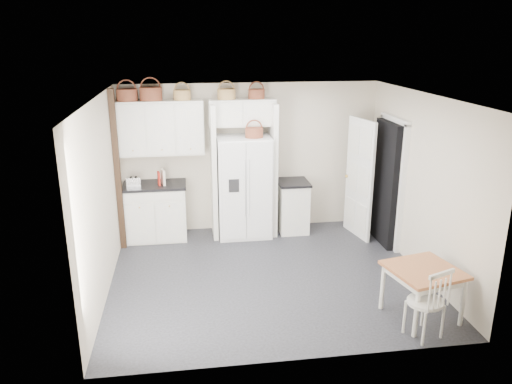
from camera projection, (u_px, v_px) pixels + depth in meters
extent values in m
plane|color=black|center=(268.00, 276.00, 7.31)|extent=(4.50, 4.50, 0.00)
plane|color=white|center=(269.00, 97.00, 6.52)|extent=(4.50, 4.50, 0.00)
plane|color=beige|center=(250.00, 158.00, 8.80)|extent=(4.50, 0.00, 4.50)
plane|color=beige|center=(101.00, 199.00, 6.61)|extent=(0.00, 4.00, 4.00)
plane|color=beige|center=(421.00, 185.00, 7.22)|extent=(0.00, 4.00, 4.00)
cube|color=white|center=(244.00, 187.00, 8.59)|extent=(0.90, 0.73, 1.75)
cube|color=white|center=(156.00, 212.00, 8.55)|extent=(1.01, 0.64, 0.93)
cube|color=white|center=(292.00, 207.00, 8.88)|extent=(0.50, 0.60, 0.88)
cube|color=#9A522A|center=(422.00, 293.00, 6.16)|extent=(0.95, 0.95, 0.66)
cube|color=white|center=(425.00, 302.00, 5.74)|extent=(0.55, 0.52, 0.89)
cube|color=black|center=(154.00, 185.00, 8.40)|extent=(1.05, 0.68, 0.04)
cube|color=black|center=(293.00, 182.00, 8.74)|extent=(0.54, 0.64, 0.04)
cube|color=silver|center=(134.00, 182.00, 8.23)|extent=(0.23, 0.14, 0.16)
cube|color=#AF1D12|center=(159.00, 179.00, 8.30)|extent=(0.06, 0.15, 0.22)
cube|color=beige|center=(163.00, 177.00, 8.30)|extent=(0.08, 0.18, 0.26)
cylinder|color=maroon|center=(127.00, 95.00, 8.02)|extent=(0.34, 0.34, 0.19)
cylinder|color=maroon|center=(151.00, 94.00, 8.07)|extent=(0.36, 0.36, 0.21)
cylinder|color=#A27E42|center=(182.00, 95.00, 8.15)|extent=(0.28, 0.28, 0.16)
cylinder|color=#A27E42|center=(226.00, 94.00, 8.25)|extent=(0.30, 0.30, 0.17)
cylinder|color=maroon|center=(256.00, 94.00, 8.32)|extent=(0.28, 0.28, 0.16)
cylinder|color=maroon|center=(254.00, 133.00, 8.23)|extent=(0.30, 0.30, 0.16)
cube|color=white|center=(161.00, 128.00, 8.26)|extent=(1.40, 0.34, 0.90)
cube|color=white|center=(242.00, 112.00, 8.37)|extent=(1.12, 0.34, 0.45)
cube|color=white|center=(214.00, 172.00, 8.48)|extent=(0.08, 0.60, 2.30)
cube|color=white|center=(273.00, 169.00, 8.62)|extent=(0.08, 0.60, 2.30)
cube|color=black|center=(117.00, 172.00, 7.89)|extent=(0.09, 0.09, 2.60)
cube|color=black|center=(387.00, 183.00, 8.24)|extent=(0.18, 0.85, 2.05)
cube|color=white|center=(359.00, 179.00, 8.50)|extent=(0.21, 0.79, 2.05)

